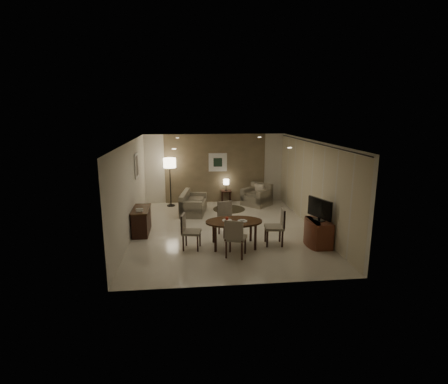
{
  "coord_description": "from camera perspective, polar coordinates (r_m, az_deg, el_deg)",
  "views": [
    {
      "loc": [
        -1.1,
        -10.12,
        3.55
      ],
      "look_at": [
        0.0,
        0.2,
        1.15
      ],
      "focal_mm": 28.0,
      "sensor_mm": 36.0,
      "label": 1
    }
  ],
  "objects": [
    {
      "name": "side_table",
      "position": [
        13.85,
        0.35,
        -0.76
      ],
      "size": [
        0.39,
        0.39,
        0.5
      ],
      "primitive_type": null,
      "color": "black",
      "rests_on": "floor"
    },
    {
      "name": "room_shell",
      "position": [
        10.8,
        -0.11,
        1.27
      ],
      "size": [
        5.5,
        7.0,
        2.7
      ],
      "color": "beige",
      "rests_on": "ground"
    },
    {
      "name": "curtain_wall",
      "position": [
        11.03,
        14.1,
        0.96
      ],
      "size": [
        0.08,
        6.7,
        2.58
      ],
      "primitive_type": null,
      "color": "beige",
      "rests_on": "wall_right"
    },
    {
      "name": "flat_tv",
      "position": [
        9.63,
        15.34,
        -2.68
      ],
      "size": [
        0.36,
        0.85,
        0.6
      ],
      "primitive_type": null,
      "rotation": [
        0.0,
        0.0,
        0.35
      ],
      "color": "black",
      "rests_on": "tv_cabinet"
    },
    {
      "name": "downlight_fr",
      "position": [
        12.21,
        5.82,
        8.89
      ],
      "size": [
        0.1,
        0.1,
        0.01
      ],
      "primitive_type": "cylinder",
      "color": "white",
      "rests_on": "ceiling"
    },
    {
      "name": "art_back_frame",
      "position": [
        13.77,
        -1.02,
        4.88
      ],
      "size": [
        0.72,
        0.03,
        0.72
      ],
      "primitive_type": "cube",
      "color": "silver",
      "rests_on": "wall_back"
    },
    {
      "name": "curtain_rod",
      "position": [
        10.84,
        14.48,
        7.8
      ],
      "size": [
        0.03,
        6.8,
        0.03
      ],
      "primitive_type": "cylinder",
      "rotation": [
        1.57,
        0.0,
        0.0
      ],
      "color": "black",
      "rests_on": "wall_right"
    },
    {
      "name": "armchair",
      "position": [
        13.53,
        5.34,
        -0.45
      ],
      "size": [
        1.27,
        1.28,
        0.82
      ],
      "primitive_type": null,
      "rotation": [
        0.0,
        0.0,
        -0.81
      ],
      "color": "gray",
      "rests_on": "floor"
    },
    {
      "name": "downlight_fl",
      "position": [
        11.96,
        -7.59,
        8.76
      ],
      "size": [
        0.1,
        0.1,
        0.01
      ],
      "primitive_type": "cylinder",
      "color": "white",
      "rests_on": "ceiling"
    },
    {
      "name": "downlight_nr",
      "position": [
        8.73,
        10.67,
        7.11
      ],
      "size": [
        0.1,
        0.1,
        0.01
      ],
      "primitive_type": "cylinder",
      "color": "white",
      "rests_on": "ceiling"
    },
    {
      "name": "dining_table",
      "position": [
        9.42,
        1.62,
        -6.81
      ],
      "size": [
        1.51,
        0.95,
        0.71
      ],
      "primitive_type": null,
      "color": "#422A15",
      "rests_on": "floor"
    },
    {
      "name": "plate_b",
      "position": [
        9.29,
        3.03,
        -4.75
      ],
      "size": [
        0.26,
        0.26,
        0.02
      ],
      "primitive_type": "cylinder",
      "color": "white",
      "rests_on": "dining_table"
    },
    {
      "name": "plate_a",
      "position": [
        9.33,
        0.5,
        -4.65
      ],
      "size": [
        0.26,
        0.26,
        0.02
      ],
      "primitive_type": "cylinder",
      "color": "white",
      "rests_on": "dining_table"
    },
    {
      "name": "console_desk",
      "position": [
        10.7,
        -13.31,
        -4.61
      ],
      "size": [
        0.48,
        1.2,
        0.75
      ],
      "primitive_type": null,
      "color": "#422A15",
      "rests_on": "floor"
    },
    {
      "name": "chair_far",
      "position": [
        10.17,
        0.61,
        -4.49
      ],
      "size": [
        0.59,
        0.59,
        0.98
      ],
      "primitive_type": null,
      "rotation": [
        0.0,
        0.0,
        0.29
      ],
      "color": "gray",
      "rests_on": "floor"
    },
    {
      "name": "table_lamp",
      "position": [
        13.74,
        0.35,
        1.26
      ],
      "size": [
        0.22,
        0.22,
        0.5
      ],
      "primitive_type": null,
      "color": "#FFEAC1",
      "rests_on": "side_table"
    },
    {
      "name": "sofa",
      "position": [
        12.52,
        -4.99,
        -1.73
      ],
      "size": [
        1.69,
        1.03,
        0.75
      ],
      "primitive_type": null,
      "rotation": [
        0.0,
        0.0,
        1.41
      ],
      "color": "gray",
      "rests_on": "floor"
    },
    {
      "name": "napkin",
      "position": [
        9.28,
        3.03,
        -4.61
      ],
      "size": [
        0.12,
        0.08,
        0.03
      ],
      "primitive_type": "cube",
      "color": "white",
      "rests_on": "plate_b"
    },
    {
      "name": "taupe_accent",
      "position": [
        13.83,
        -1.44,
        3.86
      ],
      "size": [
        3.96,
        0.03,
        2.7
      ],
      "primitive_type": "cube",
      "color": "#7C694D",
      "rests_on": "wall_back"
    },
    {
      "name": "chair_near",
      "position": [
        8.76,
        1.96,
        -7.4
      ],
      "size": [
        0.62,
        0.62,
        0.99
      ],
      "primitive_type": null,
      "rotation": [
        0.0,
        0.0,
        2.77
      ],
      "color": "gray",
      "rests_on": "floor"
    },
    {
      "name": "floor_lamp",
      "position": [
        13.4,
        -8.77,
        1.56
      ],
      "size": [
        0.47,
        0.47,
        1.85
      ],
      "primitive_type": null,
      "color": "#FFE5B7",
      "rests_on": "floor"
    },
    {
      "name": "tv_cabinet",
      "position": [
        9.84,
        15.22,
        -6.44
      ],
      "size": [
        0.48,
        0.9,
        0.7
      ],
      "primitive_type": null,
      "color": "brown",
      "rests_on": "floor"
    },
    {
      "name": "art_left_canvas",
      "position": [
        11.56,
        -14.03,
        4.17
      ],
      "size": [
        0.01,
        0.46,
        0.64
      ],
      "primitive_type": "cube",
      "color": "gray",
      "rests_on": "wall_left"
    },
    {
      "name": "fruit_apple",
      "position": [
        9.32,
        0.5,
        -4.34
      ],
      "size": [
        0.09,
        0.09,
        0.09
      ],
      "primitive_type": "sphere",
      "color": "#B62614",
      "rests_on": "plate_a"
    },
    {
      "name": "chair_right",
      "position": [
        9.58,
        8.16,
        -5.64
      ],
      "size": [
        0.53,
        0.53,
        1.01
      ],
      "primitive_type": null,
      "rotation": [
        0.0,
        0.0,
        -1.67
      ],
      "color": "gray",
      "rests_on": "floor"
    },
    {
      "name": "art_back_canvas",
      "position": [
        13.76,
        -1.02,
        4.87
      ],
      "size": [
        0.34,
        0.01,
        0.34
      ],
      "primitive_type": "cube",
      "color": "black",
      "rests_on": "wall_back"
    },
    {
      "name": "downlight_nl",
      "position": [
        8.37,
        -8.17,
        6.96
      ],
      "size": [
        0.1,
        0.1,
        0.01
      ],
      "primitive_type": "cylinder",
      "color": "white",
      "rests_on": "ceiling"
    },
    {
      "name": "round_rug",
      "position": [
        13.0,
        0.82,
        -2.8
      ],
      "size": [
        1.19,
        1.19,
        0.01
      ],
      "primitive_type": "cylinder",
      "color": "#3B3421",
      "rests_on": "floor"
    },
    {
      "name": "telephone",
      "position": [
        10.29,
        -13.63,
        -2.85
      ],
      "size": [
        0.2,
        0.14,
        0.09
      ],
      "primitive_type": null,
      "color": "white",
      "rests_on": "console_desk"
    },
    {
      "name": "art_left_frame",
      "position": [
        11.56,
        -14.11,
        4.17
      ],
      "size": [
        0.03,
        0.6,
        0.8
      ],
      "primitive_type": "cube",
      "color": "silver",
      "rests_on": "wall_left"
    },
    {
      "name": "chair_left",
      "position": [
        9.26,
        -5.32,
        -6.46
      ],
      "size": [
        0.54,
        0.54,
        0.94
      ],
      "primitive_type": null,
      "rotation": [
        0.0,
        0.0,
        1.38
      ],
      "color": "gray",
      "rests_on": "floor"
    }
  ]
}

